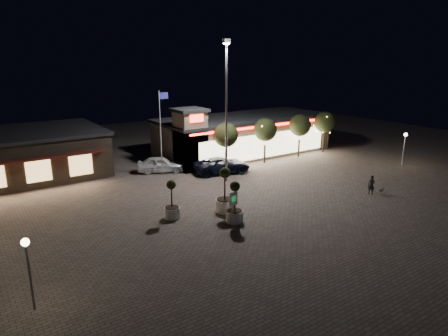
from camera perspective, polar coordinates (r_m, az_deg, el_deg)
ground at (r=29.33m, az=5.98°, el=-6.39°), size 90.00×90.00×0.00m
retail_building at (r=46.34m, az=2.53°, el=4.76°), size 20.40×8.40×6.10m
restaurant_building at (r=41.76m, az=-28.25°, el=1.59°), size 16.40×11.00×4.30m
floodlight_pole at (r=35.00m, az=0.34°, el=9.18°), size 0.60×0.40×12.38m
flagpole at (r=37.70m, az=-8.94°, el=5.97°), size 0.95×0.10×8.00m
lamp_post_east at (r=44.79m, az=24.40°, el=3.30°), size 0.36×0.36×3.48m
lamp_post_south at (r=19.69m, az=-26.24°, el=-11.71°), size 0.36×0.36×3.48m
string_tree_a at (r=39.09m, az=0.26°, el=4.74°), size 2.42×2.42×4.79m
string_tree_b at (r=42.07m, az=5.92°, el=5.44°), size 2.42×2.42×4.79m
string_tree_c at (r=45.41m, az=10.80°, el=6.00°), size 2.42×2.42×4.79m
string_tree_d at (r=48.28m, az=14.20°, el=6.37°), size 2.42×2.42×4.79m
pickup_truck at (r=38.75m, az=-0.28°, el=0.40°), size 5.95×3.72×1.53m
white_sedan at (r=39.52m, az=-9.04°, el=0.52°), size 4.91×3.59×1.55m
pedestrian at (r=34.89m, az=20.31°, el=-2.30°), size 0.48×0.64×1.59m
dog at (r=35.67m, az=21.57°, el=-2.90°), size 0.54×0.21×0.29m
planter_left at (r=28.28m, az=-7.44°, el=-5.43°), size 1.13×1.13×2.77m
planter_mid at (r=27.36m, az=1.55°, el=-5.94°), size 1.18×1.18×2.91m
planter_right at (r=29.10m, az=0.11°, el=-4.30°), size 1.36×1.36×3.35m
valet_sign at (r=27.00m, az=1.35°, el=-4.79°), size 0.73×0.16×2.20m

